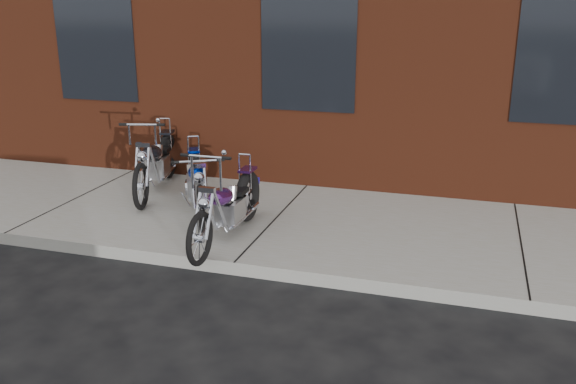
% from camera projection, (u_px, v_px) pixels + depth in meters
% --- Properties ---
extents(ground, '(120.00, 120.00, 0.00)m').
position_uv_depth(ground, '(234.00, 275.00, 6.61)').
color(ground, black).
rests_on(ground, ground).
extents(sidewalk, '(22.00, 3.00, 0.15)m').
position_uv_depth(sidewalk, '(277.00, 223.00, 7.96)').
color(sidewalk, gray).
rests_on(sidewalk, ground).
extents(chopper_purple, '(0.50, 2.05, 1.15)m').
position_uv_depth(chopper_purple, '(228.00, 209.00, 7.12)').
color(chopper_purple, black).
rests_on(chopper_purple, sidewalk).
extents(chopper_blue, '(1.06, 1.87, 0.90)m').
position_uv_depth(chopper_blue, '(197.00, 184.00, 8.07)').
color(chopper_blue, black).
rests_on(chopper_blue, sidewalk).
extents(chopper_third, '(0.74, 2.18, 1.13)m').
position_uv_depth(chopper_third, '(156.00, 165.00, 8.94)').
color(chopper_third, black).
rests_on(chopper_third, sidewalk).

